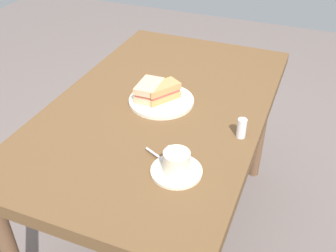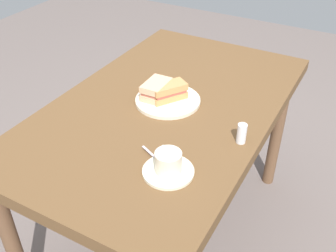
{
  "view_description": "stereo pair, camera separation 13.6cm",
  "coord_description": "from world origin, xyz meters",
  "px_view_note": "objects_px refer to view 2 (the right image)",
  "views": [
    {
      "loc": [
        -1.19,
        -0.51,
        1.55
      ],
      "look_at": [
        -0.16,
        -0.1,
        0.76
      ],
      "focal_mm": 42.45,
      "sensor_mm": 36.0,
      "label": 1
    },
    {
      "loc": [
        -1.14,
        -0.64,
        1.55
      ],
      "look_at": [
        -0.16,
        -0.1,
        0.76
      ],
      "focal_mm": 42.45,
      "sensor_mm": 36.0,
      "label": 2
    }
  ],
  "objects_px": {
    "sandwich_front": "(169,92)",
    "salt_shaker": "(242,133)",
    "spoon": "(154,157)",
    "coffee_cup": "(168,161)",
    "sandwich_back": "(156,90)",
    "sandwich_plate": "(168,100)",
    "dining_table": "(166,121)",
    "coffee_saucer": "(168,171)"
  },
  "relations": [
    {
      "from": "sandwich_front",
      "to": "salt_shaker",
      "type": "height_order",
      "value": "sandwich_front"
    },
    {
      "from": "spoon",
      "to": "salt_shaker",
      "type": "xyz_separation_m",
      "value": [
        0.22,
        -0.21,
        0.02
      ]
    },
    {
      "from": "sandwich_front",
      "to": "coffee_cup",
      "type": "xyz_separation_m",
      "value": [
        -0.36,
        -0.19,
        -0.0
      ]
    },
    {
      "from": "sandwich_front",
      "to": "coffee_cup",
      "type": "relative_size",
      "value": 1.6
    },
    {
      "from": "sandwich_back",
      "to": "salt_shaker",
      "type": "relative_size",
      "value": 1.79
    },
    {
      "from": "sandwich_plate",
      "to": "coffee_cup",
      "type": "distance_m",
      "value": 0.41
    },
    {
      "from": "coffee_cup",
      "to": "spoon",
      "type": "relative_size",
      "value": 1.01
    },
    {
      "from": "sandwich_back",
      "to": "salt_shaker",
      "type": "distance_m",
      "value": 0.4
    },
    {
      "from": "sandwich_front",
      "to": "salt_shaker",
      "type": "bearing_deg",
      "value": -108.01
    },
    {
      "from": "dining_table",
      "to": "sandwich_back",
      "type": "height_order",
      "value": "sandwich_back"
    },
    {
      "from": "sandwich_front",
      "to": "salt_shaker",
      "type": "xyz_separation_m",
      "value": [
        -0.11,
        -0.33,
        -0.01
      ]
    },
    {
      "from": "sandwich_front",
      "to": "spoon",
      "type": "relative_size",
      "value": 1.62
    },
    {
      "from": "sandwich_plate",
      "to": "sandwich_back",
      "type": "height_order",
      "value": "sandwich_back"
    },
    {
      "from": "dining_table",
      "to": "salt_shaker",
      "type": "relative_size",
      "value": 18.5
    },
    {
      "from": "dining_table",
      "to": "sandwich_plate",
      "type": "bearing_deg",
      "value": 0.63
    },
    {
      "from": "coffee_saucer",
      "to": "dining_table",
      "type": "bearing_deg",
      "value": 30.1
    },
    {
      "from": "dining_table",
      "to": "salt_shaker",
      "type": "xyz_separation_m",
      "value": [
        -0.09,
        -0.34,
        0.12
      ]
    },
    {
      "from": "dining_table",
      "to": "sandwich_front",
      "type": "bearing_deg",
      "value": -14.0
    },
    {
      "from": "sandwich_back",
      "to": "spoon",
      "type": "bearing_deg",
      "value": -150.85
    },
    {
      "from": "spoon",
      "to": "salt_shaker",
      "type": "height_order",
      "value": "salt_shaker"
    },
    {
      "from": "sandwich_plate",
      "to": "sandwich_back",
      "type": "xyz_separation_m",
      "value": [
        -0.01,
        0.05,
        0.04
      ]
    },
    {
      "from": "coffee_saucer",
      "to": "spoon",
      "type": "height_order",
      "value": "spoon"
    },
    {
      "from": "salt_shaker",
      "to": "coffee_saucer",
      "type": "bearing_deg",
      "value": 151.15
    },
    {
      "from": "coffee_cup",
      "to": "salt_shaker",
      "type": "relative_size",
      "value": 1.34
    },
    {
      "from": "spoon",
      "to": "salt_shaker",
      "type": "bearing_deg",
      "value": -43.41
    },
    {
      "from": "sandwich_back",
      "to": "spoon",
      "type": "distance_m",
      "value": 0.37
    },
    {
      "from": "spoon",
      "to": "coffee_saucer",
      "type": "bearing_deg",
      "value": -115.35
    },
    {
      "from": "sandwich_back",
      "to": "coffee_cup",
      "type": "bearing_deg",
      "value": -144.97
    },
    {
      "from": "sandwich_front",
      "to": "dining_table",
      "type": "bearing_deg",
      "value": 166.0
    },
    {
      "from": "sandwich_back",
      "to": "salt_shaker",
      "type": "bearing_deg",
      "value": -104.42
    },
    {
      "from": "sandwich_front",
      "to": "spoon",
      "type": "height_order",
      "value": "sandwich_front"
    },
    {
      "from": "dining_table",
      "to": "coffee_cup",
      "type": "relative_size",
      "value": 13.8
    },
    {
      "from": "dining_table",
      "to": "salt_shaker",
      "type": "bearing_deg",
      "value": -105.02
    },
    {
      "from": "sandwich_plate",
      "to": "salt_shaker",
      "type": "relative_size",
      "value": 3.56
    },
    {
      "from": "sandwich_front",
      "to": "salt_shaker",
      "type": "relative_size",
      "value": 2.15
    },
    {
      "from": "dining_table",
      "to": "sandwich_plate",
      "type": "height_order",
      "value": "sandwich_plate"
    },
    {
      "from": "dining_table",
      "to": "sandwich_front",
      "type": "relative_size",
      "value": 8.61
    },
    {
      "from": "sandwich_back",
      "to": "sandwich_front",
      "type": "bearing_deg",
      "value": -79.96
    },
    {
      "from": "coffee_saucer",
      "to": "salt_shaker",
      "type": "distance_m",
      "value": 0.29
    },
    {
      "from": "coffee_saucer",
      "to": "coffee_cup",
      "type": "distance_m",
      "value": 0.04
    },
    {
      "from": "sandwich_back",
      "to": "coffee_saucer",
      "type": "bearing_deg",
      "value": -144.94
    },
    {
      "from": "dining_table",
      "to": "coffee_saucer",
      "type": "xyz_separation_m",
      "value": [
        -0.34,
        -0.2,
        0.09
      ]
    }
  ]
}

